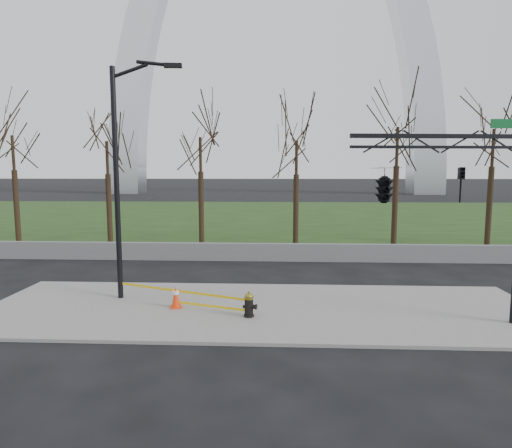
{
  "coord_description": "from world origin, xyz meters",
  "views": [
    {
      "loc": [
        0.52,
        -13.94,
        4.54
      ],
      "look_at": [
        -0.23,
        2.0,
        2.61
      ],
      "focal_mm": 30.83,
      "sensor_mm": 36.0,
      "label": 1
    }
  ],
  "objects_px": {
    "street_light": "(123,166)",
    "traffic_cone": "(176,297)",
    "fire_hydrant": "(249,305)",
    "traffic_signal_mast": "(411,185)"
  },
  "relations": [
    {
      "from": "fire_hydrant",
      "to": "street_light",
      "type": "height_order",
      "value": "street_light"
    },
    {
      "from": "traffic_cone",
      "to": "traffic_signal_mast",
      "type": "distance_m",
      "value": 8.05
    },
    {
      "from": "street_light",
      "to": "traffic_signal_mast",
      "type": "relative_size",
      "value": 1.37
    },
    {
      "from": "fire_hydrant",
      "to": "traffic_signal_mast",
      "type": "height_order",
      "value": "traffic_signal_mast"
    },
    {
      "from": "traffic_signal_mast",
      "to": "street_light",
      "type": "bearing_deg",
      "value": 159.45
    },
    {
      "from": "fire_hydrant",
      "to": "traffic_signal_mast",
      "type": "relative_size",
      "value": 0.13
    },
    {
      "from": "fire_hydrant",
      "to": "street_light",
      "type": "relative_size",
      "value": 0.1
    },
    {
      "from": "traffic_cone",
      "to": "street_light",
      "type": "bearing_deg",
      "value": 151.7
    },
    {
      "from": "fire_hydrant",
      "to": "traffic_cone",
      "type": "distance_m",
      "value": 2.58
    },
    {
      "from": "street_light",
      "to": "traffic_cone",
      "type": "bearing_deg",
      "value": -34.88
    }
  ]
}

